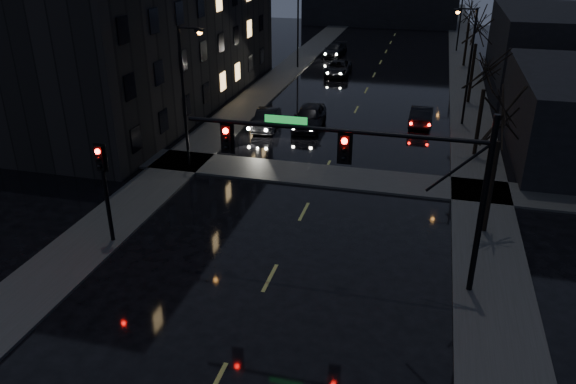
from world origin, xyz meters
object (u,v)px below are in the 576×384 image
Objects in this scene: oncoming_car_a at (309,117)px; oncoming_car_c at (338,68)px; lead_car at (421,115)px; oncoming_car_b at (267,119)px; oncoming_car_d at (334,50)px.

oncoming_car_a is 16.29m from oncoming_car_c.
oncoming_car_a reaches higher than lead_car.
oncoming_car_c is 15.86m from lead_car.
oncoming_car_a is 2.98m from oncoming_car_b.
oncoming_car_a is 1.18× the size of oncoming_car_b.
oncoming_car_c is (-0.79, 16.27, -0.13)m from oncoming_car_a.
oncoming_car_d is at bearing 94.48° from oncoming_car_a.
oncoming_car_a reaches higher than oncoming_car_b.
oncoming_car_a reaches higher than oncoming_car_d.
oncoming_car_c is (2.06, 17.12, 0.01)m from oncoming_car_b.
oncoming_car_d is (-2.72, 25.10, -0.14)m from oncoming_car_a.
oncoming_car_a is at bearing 11.00° from oncoming_car_b.
oncoming_car_d is (-1.93, 8.83, -0.01)m from oncoming_car_c.
oncoming_car_a is 25.25m from oncoming_car_d.
lead_car is at bearing 18.43° from oncoming_car_a.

